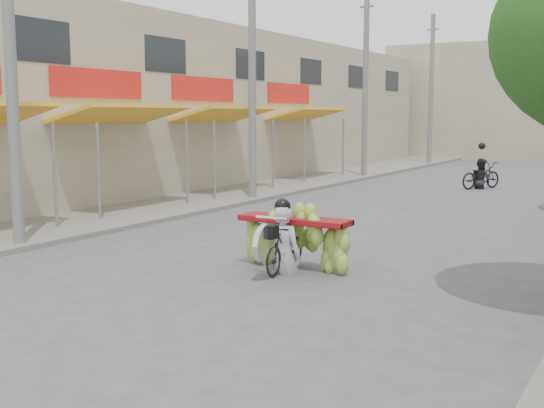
# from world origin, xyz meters

# --- Properties ---
(ground) EXTENTS (120.00, 120.00, 0.00)m
(ground) POSITION_xyz_m (0.00, 0.00, 0.00)
(ground) COLOR #56565B
(ground) RESTS_ON ground
(sidewalk_left) EXTENTS (4.00, 60.00, 0.12)m
(sidewalk_left) POSITION_xyz_m (-7.00, 15.00, 0.06)
(sidewalk_left) COLOR gray
(sidewalk_left) RESTS_ON ground
(shophouse_row_left) EXTENTS (9.77, 40.00, 6.00)m
(shophouse_row_left) POSITION_xyz_m (-11.98, 13.98, 3.00)
(shophouse_row_left) COLOR #AFA48A
(shophouse_row_left) RESTS_ON ground
(utility_pole_near) EXTENTS (0.60, 0.24, 8.00)m
(utility_pole_near) POSITION_xyz_m (-5.40, 3.00, 4.03)
(utility_pole_near) COLOR slate
(utility_pole_near) RESTS_ON ground
(utility_pole_mid) EXTENTS (0.60, 0.24, 8.00)m
(utility_pole_mid) POSITION_xyz_m (-5.40, 12.00, 4.03)
(utility_pole_mid) COLOR slate
(utility_pole_mid) RESTS_ON ground
(utility_pole_far) EXTENTS (0.60, 0.24, 8.00)m
(utility_pole_far) POSITION_xyz_m (-5.40, 21.00, 4.03)
(utility_pole_far) COLOR slate
(utility_pole_far) RESTS_ON ground
(utility_pole_back) EXTENTS (0.60, 0.24, 8.00)m
(utility_pole_back) POSITION_xyz_m (-5.40, 30.00, 4.03)
(utility_pole_back) COLOR slate
(utility_pole_back) RESTS_ON ground
(banana_motorbike) EXTENTS (2.20, 1.74, 2.22)m
(banana_motorbike) POSITION_xyz_m (0.35, 4.05, 0.75)
(banana_motorbike) COLOR black
(banana_motorbike) RESTS_ON ground
(bg_motorbike_a) EXTENTS (1.41, 1.84, 1.95)m
(bg_motorbike_a) POSITION_xyz_m (-0.03, 19.29, 0.73)
(bg_motorbike_a) COLOR black
(bg_motorbike_a) RESTS_ON ground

